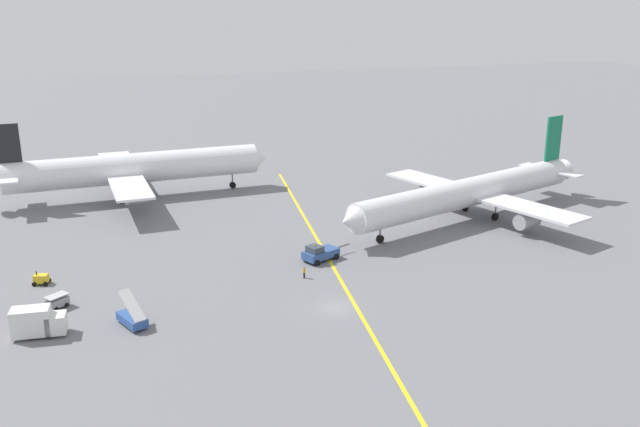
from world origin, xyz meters
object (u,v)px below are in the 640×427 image
at_px(airliner_at_gate_left, 134,169).
at_px(gse_gpu_cart_small, 41,279).
at_px(gse_stair_truck_yellow, 132,318).
at_px(ground_crew_wing_walker_right, 304,272).
at_px(gse_catering_truck_tall, 38,322).
at_px(pushback_tug, 320,253).
at_px(airliner_being_pushed, 470,192).
at_px(gse_baggage_cart_near_cluster, 57,302).

xyz_separation_m(airliner_at_gate_left, gse_gpu_cart_small, (-15.66, -40.27, -5.01)).
height_order(airliner_at_gate_left, gse_stair_truck_yellow, airliner_at_gate_left).
height_order(airliner_at_gate_left, ground_crew_wing_walker_right, airliner_at_gate_left).
xyz_separation_m(gse_gpu_cart_small, gse_catering_truck_tall, (0.39, -16.02, 0.96)).
xyz_separation_m(airliner_at_gate_left, pushback_tug, (22.88, -44.17, -4.62)).
height_order(pushback_tug, gse_gpu_cart_small, pushback_tug).
xyz_separation_m(pushback_tug, gse_stair_truck_yellow, (-27.88, -12.93, -0.15)).
height_order(airliner_being_pushed, pushback_tug, airliner_being_pushed).
bearing_deg(ground_crew_wing_walker_right, gse_baggage_cart_near_cluster, 178.44).
relative_size(gse_stair_truck_yellow, ground_crew_wing_walker_right, 3.06).
bearing_deg(gse_baggage_cart_near_cluster, airliner_being_pushed, 12.88).
relative_size(gse_gpu_cart_small, ground_crew_wing_walker_right, 1.54).
relative_size(airliner_at_gate_left, gse_gpu_cart_small, 21.50).
bearing_deg(pushback_tug, airliner_at_gate_left, 117.38).
bearing_deg(gse_baggage_cart_near_cluster, ground_crew_wing_walker_right, -1.56).
height_order(airliner_at_gate_left, gse_baggage_cart_near_cluster, airliner_at_gate_left).
xyz_separation_m(gse_stair_truck_yellow, gse_catering_truck_tall, (-10.27, 0.80, 0.73)).
bearing_deg(gse_baggage_cart_near_cluster, gse_catering_truck_tall, -103.96).
relative_size(airliner_being_pushed, ground_crew_wing_walker_right, 34.18).
bearing_deg(airliner_at_gate_left, ground_crew_wing_walker_right, -69.51).
distance_m(gse_stair_truck_yellow, gse_catering_truck_tall, 10.33).
relative_size(gse_stair_truck_yellow, gse_catering_truck_tall, 0.81).
relative_size(pushback_tug, gse_catering_truck_tall, 1.39).
relative_size(airliner_being_pushed, gse_baggage_cart_near_cluster, 17.59).
xyz_separation_m(airliner_being_pushed, gse_stair_truck_yellow, (-59.45, -23.67, -3.79)).
bearing_deg(gse_gpu_cart_small, gse_baggage_cart_near_cluster, -75.70).
distance_m(gse_stair_truck_yellow, gse_gpu_cart_small, 19.92).
distance_m(gse_gpu_cart_small, ground_crew_wing_walker_right, 35.59).
relative_size(gse_baggage_cart_near_cluster, gse_stair_truck_yellow, 0.63).
distance_m(gse_baggage_cart_near_cluster, gse_catering_truck_tall, 7.62).
xyz_separation_m(gse_baggage_cart_near_cluster, gse_stair_truck_yellow, (8.45, -8.15, 0.16)).
distance_m(pushback_tug, gse_stair_truck_yellow, 30.73).
distance_m(pushback_tug, ground_crew_wing_walker_right, 7.08).
distance_m(airliner_being_pushed, gse_baggage_cart_near_cluster, 69.76).
relative_size(pushback_tug, gse_gpu_cart_small, 3.41).
distance_m(airliner_being_pushed, pushback_tug, 33.55).
bearing_deg(airliner_at_gate_left, gse_stair_truck_yellow, -95.01).
distance_m(pushback_tug, gse_gpu_cart_small, 38.74).
height_order(airliner_being_pushed, gse_gpu_cart_small, airliner_being_pushed).
distance_m(airliner_being_pushed, gse_catering_truck_tall, 73.44).
relative_size(airliner_at_gate_left, ground_crew_wing_walker_right, 33.02).
bearing_deg(airliner_at_gate_left, gse_gpu_cart_small, -111.26).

